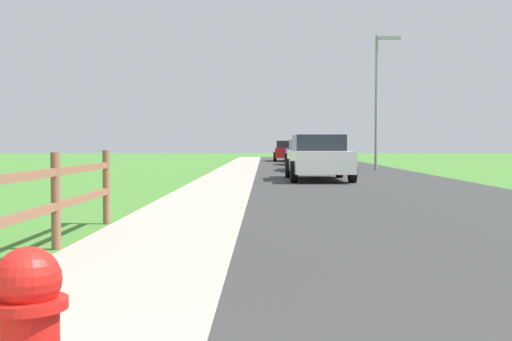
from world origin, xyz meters
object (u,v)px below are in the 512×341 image
at_px(parked_suv_white, 318,157).
at_px(parked_car_blue, 304,152).
at_px(parked_car_red, 288,151).
at_px(parked_car_black, 314,154).
at_px(street_lamp, 379,90).

height_order(parked_suv_white, parked_car_blue, parked_suv_white).
xyz_separation_m(parked_suv_white, parked_car_red, (-0.17, 24.45, -0.03)).
xyz_separation_m(parked_car_black, parked_car_red, (-0.62, 16.58, -0.04)).
bearing_deg(parked_car_blue, street_lamp, -68.44).
bearing_deg(parked_car_red, parked_car_black, -87.84).
relative_size(parked_suv_white, street_lamp, 0.79).
height_order(parked_suv_white, street_lamp, street_lamp).
relative_size(parked_suv_white, parked_car_red, 1.00).
bearing_deg(street_lamp, parked_car_red, 103.00).
bearing_deg(parked_suv_white, street_lamp, 67.39).
xyz_separation_m(parked_car_blue, street_lamp, (3.03, -7.67, 3.03)).
relative_size(parked_car_black, street_lamp, 0.74).
height_order(parked_car_black, parked_car_blue, parked_car_black).
distance_m(parked_suv_white, parked_car_blue, 16.13).
height_order(parked_car_black, parked_car_red, parked_car_black).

